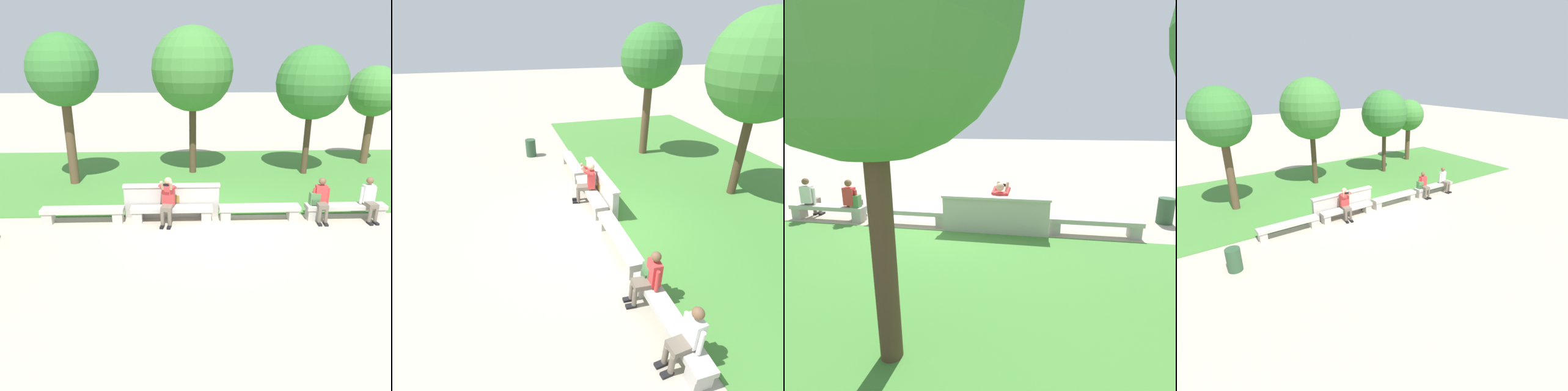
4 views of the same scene
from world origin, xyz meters
TOP-DOWN VIEW (x-y plane):
  - ground_plane at (0.00, 0.00)m, footprint 80.00×80.00m
  - grass_strip at (0.00, 4.38)m, footprint 21.93×8.00m
  - bench_main at (-3.80, 0.00)m, footprint 2.33×0.40m
  - bench_near at (-1.27, 0.00)m, footprint 2.33×0.40m
  - bench_mid at (1.27, 0.00)m, footprint 2.33×0.40m
  - bench_far at (3.80, 0.00)m, footprint 2.33×0.40m
  - backrest_wall_with_plaque at (-1.27, 0.34)m, footprint 2.82×0.24m
  - person_photographer at (-1.37, -0.08)m, footprint 0.52×0.76m
  - person_distant at (3.03, -0.07)m, footprint 0.48×0.69m
  - person_companion at (4.42, -0.07)m, footprint 0.48×0.70m
  - backpack at (2.86, 0.03)m, footprint 0.28×0.24m
  - tree_behind_wall at (7.07, 5.95)m, footprint 2.07×2.07m
  - tree_left_background at (-4.96, 3.57)m, footprint 2.41×2.41m
  - tree_right_background at (3.95, 4.51)m, footprint 2.69×2.69m
  - tree_far_back at (-0.52, 4.82)m, footprint 3.07×3.07m
  - trash_bin at (-6.00, -1.36)m, footprint 0.44×0.44m

SIDE VIEW (x-z plane):
  - ground_plane at x=0.00m, z-range 0.00..0.00m
  - grass_strip at x=0.00m, z-range 0.00..0.03m
  - bench_main at x=-3.80m, z-range 0.08..0.53m
  - bench_near at x=-1.27m, z-range 0.08..0.53m
  - bench_mid at x=1.27m, z-range 0.08..0.53m
  - bench_far at x=3.80m, z-range 0.08..0.53m
  - trash_bin at x=-6.00m, z-range 0.00..0.75m
  - backrest_wall_with_plaque at x=-1.27m, z-range 0.01..1.02m
  - backpack at x=2.86m, z-range 0.41..0.84m
  - person_distant at x=3.03m, z-range 0.04..1.30m
  - person_companion at x=4.42m, z-range 0.04..1.30m
  - person_photographer at x=-1.37m, z-range 0.08..1.40m
  - tree_behind_wall at x=7.07m, z-range 0.99..5.13m
  - tree_right_background at x=3.95m, z-range 1.08..5.97m
  - tree_left_background at x=-4.96m, z-range 1.36..6.60m
  - tree_far_back at x=-0.52m, z-range 1.22..6.78m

